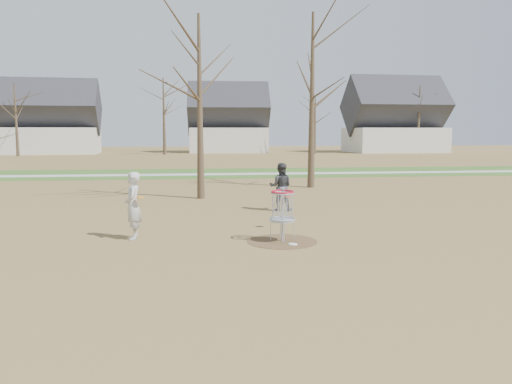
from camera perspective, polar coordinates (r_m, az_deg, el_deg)
ground at (r=12.82m, az=3.02°, el=-5.67°), size 160.00×160.00×0.00m
green_band at (r=33.51m, az=-3.04°, el=2.19°), size 160.00×8.00×0.01m
footpath at (r=32.51m, az=-2.93°, el=2.06°), size 160.00×1.50×0.01m
dirt_circle at (r=12.82m, az=3.02°, el=-5.65°), size 1.80×1.80×0.01m
player_standing at (r=13.33m, az=-13.89°, el=-1.53°), size 0.47×0.67×1.76m
player_throwing at (r=17.65m, az=2.84°, el=0.61°), size 0.95×0.82×1.69m
disc_grounded at (r=12.45m, az=4.24°, el=-5.97°), size 0.22×0.22×0.02m
discs_in_play at (r=13.58m, az=-4.04°, el=-0.58°), size 4.20×1.24×0.20m
disc_golf_basket at (r=12.65m, az=3.04°, el=-1.63°), size 0.64×0.64×1.35m
bare_trees at (r=48.34m, az=-2.08°, el=10.01°), size 52.62×44.98×9.00m
houses_row at (r=65.21m, az=-1.03°, el=7.63°), size 56.51×10.01×7.26m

